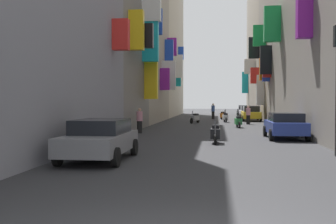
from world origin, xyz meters
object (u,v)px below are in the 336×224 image
(parked_car_black, at_px, (244,110))
(scooter_white, at_px, (225,117))
(scooter_green, at_px, (238,121))
(parked_car_silver, at_px, (248,112))
(scooter_silver, at_px, (195,118))
(pedestrian_near_right, at_px, (140,121))
(parked_car_blue, at_px, (285,125))
(pedestrian_crossing, at_px, (248,115))
(scooter_black, at_px, (215,133))
(parked_car_grey, at_px, (100,138))
(scooter_orange, at_px, (224,115))
(parked_car_yellow, at_px, (251,113))
(pedestrian_near_left, at_px, (213,111))

(parked_car_black, bearing_deg, scooter_white, -99.24)
(scooter_green, bearing_deg, parked_car_silver, 83.01)
(scooter_silver, height_order, scooter_white, same)
(scooter_silver, distance_m, pedestrian_near_right, 12.24)
(parked_car_blue, distance_m, parked_car_silver, 24.54)
(parked_car_blue, distance_m, scooter_silver, 15.74)
(parked_car_silver, distance_m, scooter_white, 8.18)
(pedestrian_crossing, bearing_deg, pedestrian_near_right, -125.28)
(parked_car_silver, relative_size, scooter_black, 2.36)
(parked_car_silver, relative_size, scooter_green, 2.24)
(parked_car_grey, bearing_deg, scooter_orange, 81.31)
(scooter_black, distance_m, scooter_orange, 24.50)
(parked_car_yellow, xyz_separation_m, parked_car_black, (0.34, 15.50, -0.04))
(parked_car_grey, xyz_separation_m, pedestrian_crossing, (6.57, 21.91, 0.07))
(scooter_white, bearing_deg, scooter_orange, 90.70)
(parked_car_black, xyz_separation_m, scooter_black, (-3.78, -37.53, -0.28))
(scooter_green, height_order, scooter_orange, same)
(parked_car_silver, bearing_deg, pedestrian_crossing, -94.35)
(parked_car_black, xyz_separation_m, scooter_orange, (-2.98, -13.05, -0.28))
(parked_car_silver, xyz_separation_m, scooter_silver, (-5.49, -9.81, -0.31))
(parked_car_blue, bearing_deg, pedestrian_near_left, 99.63)
(pedestrian_crossing, bearing_deg, scooter_white, 117.95)
(parked_car_blue, relative_size, scooter_white, 2.01)
(parked_car_yellow, relative_size, parked_car_blue, 1.13)
(parked_car_blue, relative_size, scooter_silver, 2.09)
(parked_car_blue, relative_size, parked_car_silver, 0.92)
(parked_car_black, relative_size, pedestrian_near_left, 2.37)
(parked_car_black, relative_size, scooter_silver, 2.18)
(pedestrian_near_left, bearing_deg, scooter_orange, -56.54)
(parked_car_yellow, xyz_separation_m, scooter_green, (-1.78, -10.43, -0.32))
(parked_car_grey, relative_size, parked_car_silver, 0.97)
(parked_car_silver, bearing_deg, scooter_orange, -135.03)
(scooter_silver, distance_m, pedestrian_near_left, 8.91)
(parked_car_blue, height_order, scooter_green, parked_car_blue)
(parked_car_silver, relative_size, scooter_silver, 2.27)
(scooter_orange, bearing_deg, pedestrian_crossing, -77.13)
(pedestrian_near_left, bearing_deg, scooter_white, -79.72)
(scooter_orange, bearing_deg, parked_car_blue, -82.57)
(parked_car_black, xyz_separation_m, scooter_green, (-2.12, -25.93, -0.28))
(pedestrian_near_left, bearing_deg, scooter_green, -82.17)
(parked_car_silver, xyz_separation_m, pedestrian_crossing, (-0.85, -11.23, 0.03))
(scooter_silver, height_order, pedestrian_crossing, pedestrian_crossing)
(parked_car_silver, bearing_deg, parked_car_yellow, -91.56)
(parked_car_black, relative_size, parked_car_silver, 0.96)
(parked_car_grey, bearing_deg, scooter_silver, 85.25)
(scooter_green, bearing_deg, pedestrian_near_right, -136.38)
(parked_car_yellow, height_order, pedestrian_near_right, pedestrian_near_right)
(parked_car_yellow, relative_size, pedestrian_near_left, 2.56)
(parked_car_silver, xyz_separation_m, scooter_orange, (-2.79, -2.78, -0.31))
(parked_car_yellow, bearing_deg, scooter_white, -136.30)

